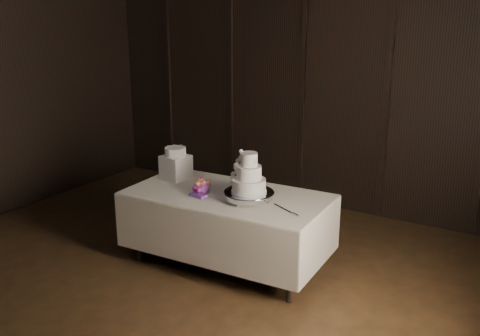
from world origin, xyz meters
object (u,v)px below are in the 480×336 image
Objects in this scene: display_table at (227,226)px; small_cake at (175,152)px; cake_stand at (249,196)px; wedding_cake at (245,177)px; box_pedestal at (176,167)px; bouquet at (201,187)px.

small_cake is at bearing 166.29° from display_table.
small_cake reaches higher than cake_stand.
cake_stand is 2.15× the size of small_cake.
wedding_cake reaches higher than display_table.
small_cake reaches higher than box_pedestal.
display_table is 4.22× the size of cake_stand.
box_pedestal is at bearing 154.86° from bouquet.
box_pedestal is 1.15× the size of small_cake.
wedding_cake is 0.53m from bouquet.
bouquet reaches higher than display_table.
display_table is 5.38× the size of bouquet.
cake_stand is 1.27× the size of bouquet.
display_table is 0.99m from small_cake.
small_cake is at bearing 0.00° from box_pedestal.
box_pedestal is at bearing 169.18° from cake_stand.
display_table is 0.64m from wedding_cake.
bouquet is (-0.50, -0.02, -0.18)m from wedding_cake.
cake_stand is at bearing -10.82° from small_cake.
wedding_cake is at bearing -12.00° from small_cake.
small_cake is (-1.00, 0.21, 0.05)m from wedding_cake.
box_pedestal reaches higher than bouquet.
cake_stand is at bearing -10.82° from box_pedestal.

